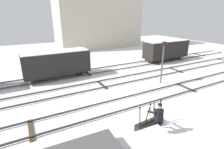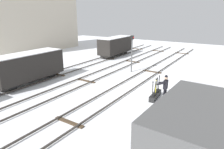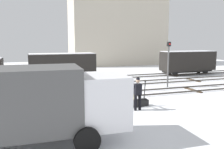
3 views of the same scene
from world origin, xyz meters
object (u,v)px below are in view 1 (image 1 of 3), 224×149
at_px(signal_post, 163,58).
at_px(freight_car_near_switch, 57,63).
at_px(switch_lever_frame, 149,123).
at_px(rail_worker, 158,117).
at_px(freight_car_far_end, 166,49).

relative_size(signal_post, freight_car_near_switch, 0.61).
relative_size(switch_lever_frame, signal_post, 0.50).
distance_m(rail_worker, freight_car_far_end, 15.36).
height_order(switch_lever_frame, freight_car_far_end, freight_car_far_end).
bearing_deg(switch_lever_frame, freight_car_far_end, 38.64).
distance_m(switch_lever_frame, freight_car_far_end, 14.91).
bearing_deg(signal_post, freight_car_far_end, 43.09).
bearing_deg(rail_worker, signal_post, 41.54).
bearing_deg(signal_post, freight_car_near_switch, 144.04).
bearing_deg(signal_post, rail_worker, -134.52).
bearing_deg(freight_car_near_switch, freight_car_far_end, -1.05).
bearing_deg(freight_car_far_end, rail_worker, -136.72).
xyz_separation_m(switch_lever_frame, signal_post, (4.96, 4.46, 1.99)).
height_order(rail_worker, signal_post, signal_post).
relative_size(rail_worker, signal_post, 0.49).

